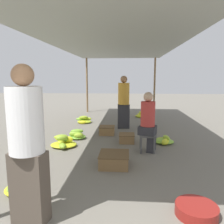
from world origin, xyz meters
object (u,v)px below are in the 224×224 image
at_px(crate_mid, 107,130).
at_px(banana_pile_right_0, 164,141).
at_px(vendor_seated, 148,121).
at_px(banana_pile_left_0, 22,187).
at_px(shopper_walking_mid, 124,101).
at_px(banana_pile_left_3, 63,142).
at_px(banana_pile_left_2, 84,120).
at_px(basin_black, 196,210).
at_px(stool, 147,138).
at_px(banana_pile_right_1, 141,115).
at_px(crate_near, 114,160).
at_px(vendor_foreground, 27,144).
at_px(banana_pile_left_1, 77,135).
at_px(crate_far, 127,138).

bearing_deg(crate_mid, banana_pile_right_0, -27.25).
relative_size(vendor_seated, banana_pile_left_0, 2.09).
distance_m(crate_mid, shopper_walking_mid, 1.17).
relative_size(banana_pile_left_3, banana_pile_right_0, 1.08).
xyz_separation_m(banana_pile_left_2, banana_pile_left_3, (0.05, -2.67, 0.02)).
bearing_deg(shopper_walking_mid, basin_black, -77.93).
xyz_separation_m(stool, banana_pile_right_0, (0.47, 0.63, -0.25)).
distance_m(banana_pile_right_1, crate_near, 5.04).
xyz_separation_m(stool, basin_black, (0.38, -2.19, -0.25)).
bearing_deg(banana_pile_right_0, vendor_seated, -126.03).
relative_size(vendor_foreground, shopper_walking_mid, 1.05).
bearing_deg(banana_pile_right_0, banana_pile_left_2, 137.37).
bearing_deg(stool, banana_pile_left_2, 124.32).
xyz_separation_m(basin_black, banana_pile_left_2, (-2.33, 5.04, 0.02)).
height_order(vendor_foreground, banana_pile_left_1, vendor_foreground).
relative_size(banana_pile_left_3, crate_mid, 1.51).
height_order(basin_black, banana_pile_left_1, banana_pile_left_1).
bearing_deg(crate_mid, basin_black, -68.85).
bearing_deg(crate_far, banana_pile_right_1, 80.82).
height_order(vendor_seated, shopper_walking_mid, shopper_walking_mid).
bearing_deg(basin_black, banana_pile_right_1, 92.30).
bearing_deg(vendor_foreground, shopper_walking_mid, 78.50).
bearing_deg(banana_pile_right_1, banana_pile_left_1, -119.55).
height_order(vendor_foreground, crate_mid, vendor_foreground).
height_order(vendor_foreground, basin_black, vendor_foreground).
distance_m(basin_black, banana_pile_left_0, 2.32).
relative_size(vendor_foreground, crate_mid, 4.09).
distance_m(vendor_foreground, banana_pile_right_1, 6.81).
height_order(banana_pile_left_0, crate_far, crate_far).
distance_m(banana_pile_left_1, banana_pile_right_1, 3.78).
relative_size(crate_near, crate_far, 1.41).
bearing_deg(crate_near, banana_pile_right_1, 80.99).
xyz_separation_m(vendor_seated, shopper_walking_mid, (-0.57, 2.17, 0.18)).
xyz_separation_m(banana_pile_left_1, crate_mid, (0.74, 0.53, 0.01)).
relative_size(banana_pile_left_1, crate_near, 0.86).
bearing_deg(banana_pile_left_1, shopper_walking_mid, 47.88).
bearing_deg(banana_pile_right_0, banana_pile_left_1, 173.99).
distance_m(banana_pile_left_2, banana_pile_left_3, 2.67).
relative_size(vendor_foreground, banana_pile_left_2, 3.13).
bearing_deg(crate_far, banana_pile_left_2, 124.40).
bearing_deg(banana_pile_right_0, crate_far, 178.75).
xyz_separation_m(banana_pile_left_1, shopper_walking_mid, (1.19, 1.31, 0.75)).
distance_m(basin_black, crate_near, 1.71).
height_order(banana_pile_left_0, shopper_walking_mid, shopper_walking_mid).
bearing_deg(basin_black, crate_far, 106.15).
bearing_deg(banana_pile_right_1, shopper_walking_mid, -108.94).
distance_m(banana_pile_right_1, crate_mid, 2.98).
bearing_deg(stool, banana_pile_right_0, 53.20).
relative_size(banana_pile_right_0, crate_near, 1.11).
distance_m(banana_pile_right_0, crate_near, 1.84).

